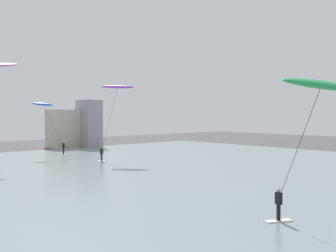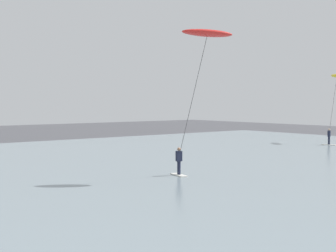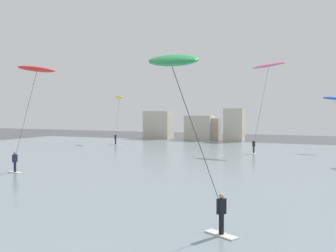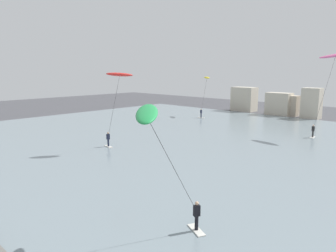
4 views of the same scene
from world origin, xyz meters
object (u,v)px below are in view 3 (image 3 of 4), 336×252
(kitesurfer_yellow, at_px, (119,102))
(kitesurfer_pink, at_px, (268,70))
(kitesurfer_green, at_px, (177,77))
(kitesurfer_red, at_px, (34,81))

(kitesurfer_yellow, relative_size, kitesurfer_pink, 0.68)
(kitesurfer_yellow, relative_size, kitesurfer_green, 1.05)
(kitesurfer_pink, xyz_separation_m, kitesurfer_green, (1.88, -32.78, -3.65))
(kitesurfer_pink, distance_m, kitesurfer_green, 33.04)
(kitesurfer_yellow, height_order, kitesurfer_pink, kitesurfer_pink)
(kitesurfer_yellow, xyz_separation_m, kitesurfer_green, (24.66, -37.19, -0.25))
(kitesurfer_red, height_order, kitesurfer_green, kitesurfer_red)
(kitesurfer_yellow, distance_m, kitesurfer_red, 28.38)
(kitesurfer_green, bearing_deg, kitesurfer_pink, 93.28)
(kitesurfer_red, bearing_deg, kitesurfer_pink, 58.24)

